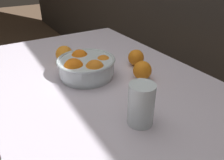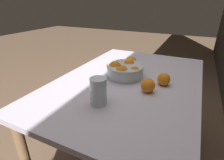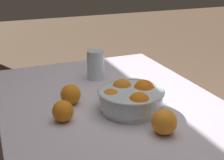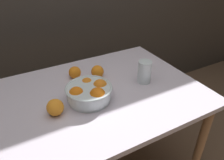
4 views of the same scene
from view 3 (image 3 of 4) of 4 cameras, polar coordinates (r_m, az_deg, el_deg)
The scene contains 6 objects.
dining_table at distance 1.19m, azimuth 1.17°, elevation -8.88°, with size 1.24×0.83×0.71m.
fruit_bowl at distance 1.13m, azimuth 3.47°, elevation -3.27°, with size 0.24×0.24×0.10m.
juice_glass at distance 1.43m, azimuth -3.00°, elevation 2.48°, with size 0.08×0.08×0.13m.
orange_loose_near_bowl at distance 1.00m, azimuth 9.53°, elevation -7.56°, with size 0.08×0.08×0.08m, color orange.
orange_loose_front at distance 1.07m, azimuth -8.94°, elevation -5.64°, with size 0.07×0.07×0.07m, color orange.
orange_loose_aside at distance 1.19m, azimuth -7.58°, elevation -2.61°, with size 0.08×0.08×0.08m, color orange.
Camera 3 is at (-0.94, 0.41, 1.23)m, focal length 50.00 mm.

